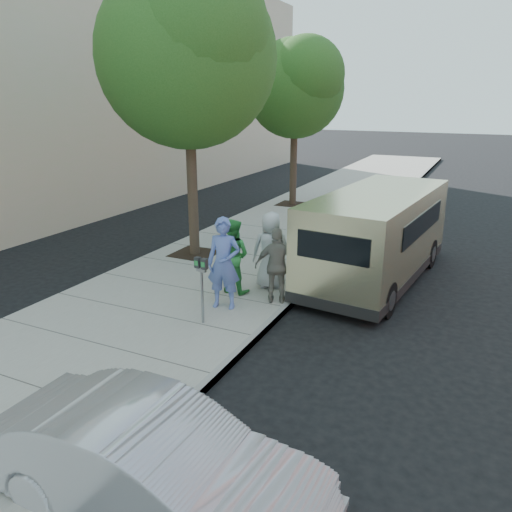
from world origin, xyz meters
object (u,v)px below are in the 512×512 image
(van, at_px, (378,234))
(tree_near, at_px, (189,50))
(person_officer, at_px, (224,263))
(person_striped_polo, at_px, (277,266))
(parking_meter, at_px, (202,276))
(person_green_shirt, at_px, (232,256))
(sedan, at_px, (154,466))
(tree_far, at_px, (296,84))
(person_gray_shirt, at_px, (271,250))

(van, bearing_deg, tree_near, -168.63)
(person_officer, xyz_separation_m, person_striped_polo, (0.91, 0.72, -0.15))
(parking_meter, xyz_separation_m, person_officer, (0.00, 0.88, -0.00))
(tree_near, height_order, person_green_shirt, tree_near)
(parking_meter, bearing_deg, tree_near, 131.34)
(parking_meter, relative_size, sedan, 0.34)
(parking_meter, xyz_separation_m, person_green_shirt, (-0.26, 1.75, -0.13))
(person_green_shirt, bearing_deg, tree_near, -40.53)
(sedan, xyz_separation_m, person_green_shirt, (-2.21, 5.94, 0.35))
(sedan, bearing_deg, tree_near, 29.34)
(tree_far, distance_m, person_striped_polo, 11.12)
(person_green_shirt, relative_size, person_gray_shirt, 0.95)
(tree_near, bearing_deg, sedan, -60.74)
(person_striped_polo, bearing_deg, tree_far, -91.96)
(van, xyz_separation_m, sedan, (-0.50, -8.49, -0.54))
(tree_near, bearing_deg, person_officer, -49.13)
(tree_near, distance_m, tree_far, 7.63)
(tree_near, relative_size, tree_far, 1.16)
(sedan, distance_m, person_striped_polo, 5.89)
(tree_far, relative_size, van, 1.04)
(van, xyz_separation_m, person_officer, (-2.44, -3.42, -0.07))
(van, bearing_deg, tree_far, 130.92)
(tree_near, relative_size, sedan, 1.91)
(van, bearing_deg, person_striped_polo, -113.77)
(van, height_order, person_officer, van)
(sedan, bearing_deg, person_striped_polo, 10.21)
(tree_near, distance_m, parking_meter, 6.37)
(tree_near, xyz_separation_m, parking_meter, (2.54, -3.82, -4.42))
(parking_meter, bearing_deg, van, 68.02)
(van, relative_size, person_officer, 3.20)
(person_green_shirt, bearing_deg, person_officer, 108.63)
(van, bearing_deg, sedan, -87.50)
(person_officer, bearing_deg, person_green_shirt, 94.04)
(tree_far, bearing_deg, sedan, -73.96)
(parking_meter, height_order, person_officer, person_officer)
(sedan, bearing_deg, person_officer, 21.04)
(tree_near, relative_size, person_green_shirt, 4.42)
(tree_near, xyz_separation_m, person_striped_polo, (3.45, -2.22, -4.57))
(sedan, xyz_separation_m, person_gray_shirt, (-1.53, 6.57, 0.40))
(tree_far, distance_m, person_gray_shirt, 10.26)
(person_striped_polo, bearing_deg, person_green_shirt, -28.66)
(parking_meter, bearing_deg, person_striped_polo, 68.02)
(person_green_shirt, bearing_deg, van, -135.06)
(parking_meter, relative_size, person_officer, 0.69)
(tree_far, height_order, parking_meter, tree_far)
(tree_near, height_order, person_gray_shirt, tree_near)
(tree_far, height_order, person_officer, tree_far)
(tree_far, bearing_deg, person_striped_polo, -70.62)
(person_officer, bearing_deg, person_gray_shirt, 61.62)
(tree_near, xyz_separation_m, tree_far, (-0.00, 7.60, -0.66))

